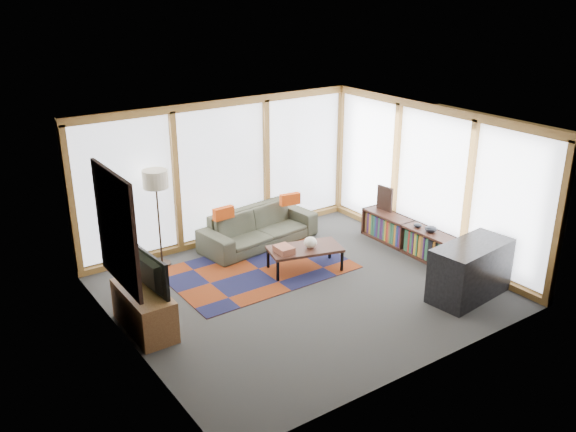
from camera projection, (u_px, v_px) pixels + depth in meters
ground at (303, 290)px, 9.46m from camera, size 5.50×5.50×0.00m
room_envelope at (308, 181)px, 9.60m from camera, size 5.52×5.02×2.62m
rug at (259, 269)px, 10.13m from camera, size 2.95×1.91×0.01m
sofa at (259, 228)px, 11.00m from camera, size 2.27×1.12×0.64m
pillow_left at (223, 213)px, 10.50m from camera, size 0.39×0.14×0.21m
pillow_right at (290, 199)px, 11.17m from camera, size 0.39×0.17×0.21m
floor_lamp at (159, 219)px, 10.00m from camera, size 0.42×0.42×1.67m
coffee_table at (305, 259)px, 10.05m from camera, size 1.31×0.89×0.40m
book_stack at (284, 249)px, 9.79m from camera, size 0.26×0.32×0.10m
vase at (310, 242)px, 9.95m from camera, size 0.26×0.26×0.19m
bookshelf at (407, 236)px, 10.80m from camera, size 0.37×2.05×0.51m
bowl_a at (431, 229)px, 10.29m from camera, size 0.24×0.24×0.10m
bowl_b at (418, 225)px, 10.49m from camera, size 0.16×0.16×0.07m
shelf_picture at (385, 198)px, 11.22m from camera, size 0.08×0.35×0.46m
tv_console at (144, 310)px, 8.28m from camera, size 0.49×1.18×0.59m
television at (145, 273)px, 8.07m from camera, size 0.19×0.93×0.53m
bar_counter at (470, 270)px, 9.13m from camera, size 1.40×0.76×0.85m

